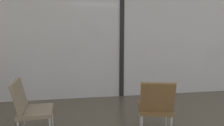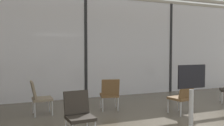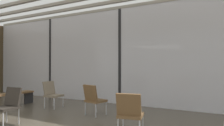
{
  "view_description": "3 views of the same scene",
  "coord_description": "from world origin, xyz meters",
  "px_view_note": "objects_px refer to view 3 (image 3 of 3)",
  "views": [
    {
      "loc": [
        -0.99,
        0.32,
        1.66
      ],
      "look_at": [
        -0.56,
        3.03,
        1.17
      ],
      "focal_mm": 35.1,
      "sensor_mm": 36.0,
      "label": 1
    },
    {
      "loc": [
        -2.22,
        -2.75,
        1.63
      ],
      "look_at": [
        1.21,
        5.75,
        1.16
      ],
      "focal_mm": 38.09,
      "sensor_mm": 36.0,
      "label": 2
    },
    {
      "loc": [
        3.39,
        -1.58,
        1.4
      ],
      "look_at": [
        -1.47,
        7.24,
        1.53
      ],
      "focal_mm": 33.04,
      "sensor_mm": 36.0,
      "label": 3
    }
  ],
  "objects_px": {
    "lounge_chair_7": "(8,104)",
    "waiting_bench": "(12,96)",
    "lounge_chair_2": "(52,93)",
    "lounge_chair_0": "(94,98)",
    "parked_airplane": "(189,57)",
    "lounge_chair_6": "(130,111)"
  },
  "relations": [
    {
      "from": "lounge_chair_0",
      "to": "lounge_chair_6",
      "type": "height_order",
      "value": "same"
    },
    {
      "from": "lounge_chair_0",
      "to": "lounge_chair_6",
      "type": "bearing_deg",
      "value": 158.5
    },
    {
      "from": "lounge_chair_2",
      "to": "waiting_bench",
      "type": "bearing_deg",
      "value": 108.87
    },
    {
      "from": "parked_airplane",
      "to": "lounge_chair_0",
      "type": "bearing_deg",
      "value": -100.56
    },
    {
      "from": "parked_airplane",
      "to": "lounge_chair_0",
      "type": "distance_m",
      "value": 7.86
    },
    {
      "from": "lounge_chair_0",
      "to": "lounge_chair_2",
      "type": "xyz_separation_m",
      "value": [
        -1.85,
        0.24,
        0.0
      ]
    },
    {
      "from": "parked_airplane",
      "to": "waiting_bench",
      "type": "bearing_deg",
      "value": -120.38
    },
    {
      "from": "lounge_chair_0",
      "to": "lounge_chair_7",
      "type": "relative_size",
      "value": 1.0
    },
    {
      "from": "parked_airplane",
      "to": "lounge_chair_0",
      "type": "height_order",
      "value": "parked_airplane"
    },
    {
      "from": "lounge_chair_2",
      "to": "lounge_chair_7",
      "type": "relative_size",
      "value": 1.0
    },
    {
      "from": "parked_airplane",
      "to": "waiting_bench",
      "type": "xyz_separation_m",
      "value": [
        -4.62,
        -7.88,
        -1.54
      ]
    },
    {
      "from": "lounge_chair_0",
      "to": "lounge_chair_7",
      "type": "xyz_separation_m",
      "value": [
        -1.3,
        -1.71,
        0.0
      ]
    },
    {
      "from": "lounge_chair_2",
      "to": "lounge_chair_0",
      "type": "bearing_deg",
      "value": -99.41
    },
    {
      "from": "parked_airplane",
      "to": "lounge_chair_6",
      "type": "relative_size",
      "value": 12.31
    },
    {
      "from": "lounge_chair_7",
      "to": "waiting_bench",
      "type": "bearing_deg",
      "value": 138.53
    },
    {
      "from": "lounge_chair_7",
      "to": "waiting_bench",
      "type": "distance_m",
      "value": 2.39
    },
    {
      "from": "lounge_chair_2",
      "to": "lounge_chair_6",
      "type": "bearing_deg",
      "value": -112.92
    },
    {
      "from": "lounge_chair_7",
      "to": "waiting_bench",
      "type": "relative_size",
      "value": 0.51
    },
    {
      "from": "waiting_bench",
      "to": "lounge_chair_7",
      "type": "bearing_deg",
      "value": -125.65
    },
    {
      "from": "lounge_chair_2",
      "to": "lounge_chair_7",
      "type": "distance_m",
      "value": 2.03
    },
    {
      "from": "parked_airplane",
      "to": "lounge_chair_6",
      "type": "bearing_deg",
      "value": -88.85
    },
    {
      "from": "lounge_chair_7",
      "to": "lounge_chair_6",
      "type": "bearing_deg",
      "value": 8.1
    }
  ]
}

